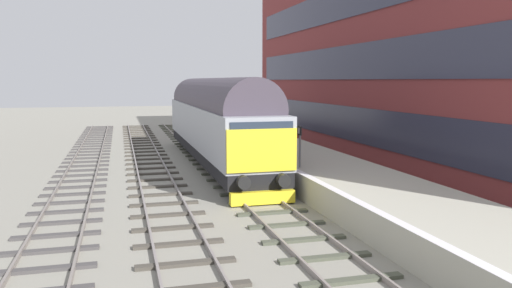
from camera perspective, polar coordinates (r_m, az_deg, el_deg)
ground_plane at (r=23.38m, az=-2.51°, el=-4.07°), size 140.00×140.00×0.00m
track_main at (r=23.37m, az=-2.51°, el=-3.94°), size 2.50×60.00×0.15m
track_adjacent_west at (r=22.89m, az=-11.11°, el=-4.31°), size 2.50×60.00×0.15m
track_adjacent_far_west at (r=22.92m, az=-19.58°, el=-4.58°), size 2.50×60.00×0.15m
station_platform at (r=24.31m, az=5.79°, el=-2.47°), size 4.00×44.00×1.01m
station_building at (r=31.40m, az=15.97°, el=11.84°), size 5.48×40.44×14.52m
diesel_locomotive at (r=27.55m, az=-4.63°, el=2.84°), size 2.74×19.26×4.68m
platform_number_sign at (r=20.78m, az=4.92°, el=0.48°), size 0.10×0.44×1.69m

